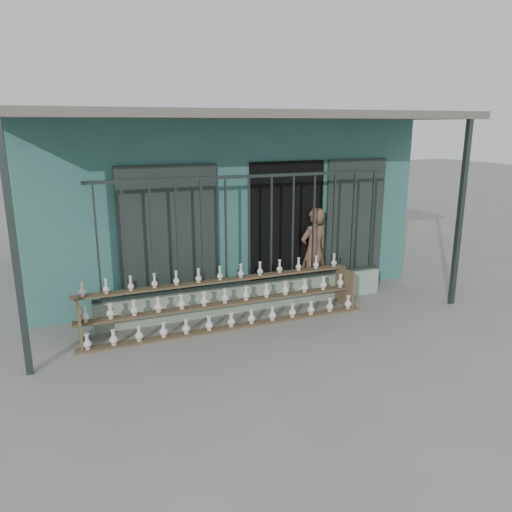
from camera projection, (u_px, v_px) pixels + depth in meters
name	position (u px, v px, depth m)	size (l,w,h in m)	color
ground	(282.00, 339.00, 7.22)	(60.00, 60.00, 0.00)	slate
workshop_building	(199.00, 192.00, 10.59)	(7.40, 6.60, 3.21)	#2E625A
parapet_wall	(249.00, 297.00, 8.32)	(5.00, 0.20, 0.45)	gray
security_fence	(249.00, 231.00, 8.03)	(5.00, 0.04, 1.80)	#283330
shelf_rack	(226.00, 301.00, 7.71)	(4.50, 0.68, 0.85)	brown
elderly_woman	(314.00, 251.00, 9.00)	(0.58, 0.38, 1.58)	brown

